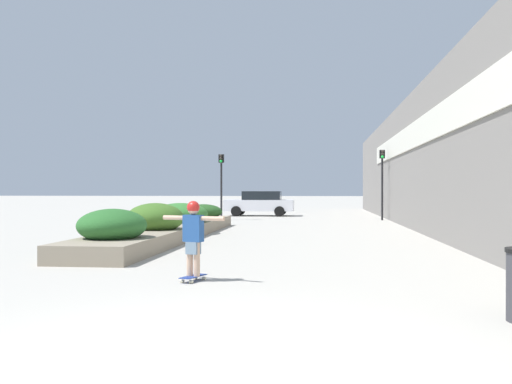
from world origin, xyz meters
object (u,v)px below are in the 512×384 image
object	(u,v)px
skateboarder	(193,231)
car_leftmost	(477,202)
car_center_left	(260,203)
traffic_light_left	(221,175)
skateboard	(193,277)
traffic_light_right	(382,173)

from	to	relation	value
skateboarder	car_leftmost	size ratio (longest dim) A/B	0.34
car_center_left	traffic_light_left	distance (m)	5.56
skateboarder	car_center_left	world-z (taller)	car_center_left
skateboard	traffic_light_left	world-z (taller)	traffic_light_left
car_center_left	traffic_light_left	xyz separation A→B (m)	(-1.59, -5.08, 1.61)
car_center_left	traffic_light_left	bearing A→B (deg)	162.61
car_leftmost	car_center_left	xyz separation A→B (m)	(-13.38, -0.86, -0.06)
skateboard	traffic_light_right	size ratio (longest dim) A/B	0.18
skateboarder	traffic_light_right	world-z (taller)	traffic_light_right
skateboard	skateboarder	xyz separation A→B (m)	(0.00, -0.00, 0.83)
skateboarder	car_center_left	distance (m)	25.73
traffic_light_right	car_center_left	bearing A→B (deg)	147.79
skateboarder	traffic_light_right	xyz separation A→B (m)	(5.61, 21.23, 1.65)
car_leftmost	car_center_left	world-z (taller)	car_leftmost
skateboarder	car_leftmost	world-z (taller)	car_leftmost
skateboarder	skateboard	bearing A→B (deg)	135.46
skateboarder	traffic_light_right	bearing A→B (deg)	94.11
skateboarder	traffic_light_left	world-z (taller)	traffic_light_left
car_leftmost	skateboarder	bearing A→B (deg)	-24.19
car_leftmost	car_center_left	bearing A→B (deg)	-86.33
skateboard	traffic_light_right	distance (m)	22.10
car_leftmost	car_center_left	distance (m)	13.41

